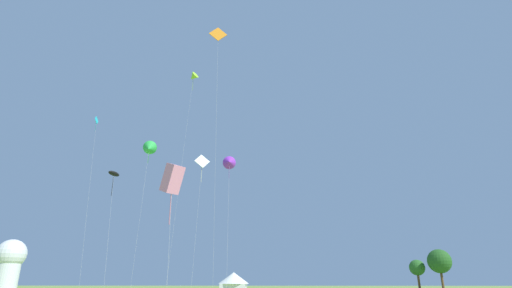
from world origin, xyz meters
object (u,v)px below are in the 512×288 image
at_px(kite_green_delta, 149,148).
at_px(tree_distant_right, 439,261).
at_px(kite_black_parafoil, 114,174).
at_px(kite_lime_delta, 193,77).
at_px(observatory_dome, 10,261).
at_px(tree_distant_left, 417,268).
at_px(kite_purple_delta, 229,162).
at_px(kite_pink_box, 172,179).
at_px(kite_white_diamond, 202,163).
at_px(festival_tent_right, 234,282).
at_px(kite_cyan_diamond, 95,130).
at_px(kite_orange_diamond, 218,37).

xyz_separation_m(kite_green_delta, tree_distant_right, (48.44, 23.85, -14.95)).
height_order(kite_black_parafoil, kite_lime_delta, kite_lime_delta).
height_order(observatory_dome, tree_distant_right, observatory_dome).
xyz_separation_m(tree_distant_left, tree_distant_right, (3.19, -3.08, 1.06)).
height_order(observatory_dome, tree_distant_left, observatory_dome).
xyz_separation_m(kite_purple_delta, kite_lime_delta, (-8.68, 13.61, 20.29)).
relative_size(kite_black_parafoil, tree_distant_left, 2.68).
distance_m(kite_pink_box, kite_purple_delta, 16.31).
relative_size(kite_white_diamond, kite_black_parafoil, 1.30).
xyz_separation_m(kite_black_parafoil, festival_tent_right, (14.45, 14.47, -13.35)).
relative_size(kite_cyan_diamond, tree_distant_right, 3.67).
height_order(kite_lime_delta, tree_distant_left, kite_lime_delta).
distance_m(kite_orange_diamond, festival_tent_right, 36.64).
xyz_separation_m(kite_white_diamond, kite_black_parafoil, (-10.12, -7.40, -3.51)).
distance_m(kite_pink_box, kite_green_delta, 24.14).
bearing_deg(kite_black_parafoil, kite_green_delta, 61.25).
bearing_deg(festival_tent_right, kite_cyan_diamond, -166.34).
relative_size(kite_white_diamond, observatory_dome, 1.86).
relative_size(kite_cyan_diamond, kite_purple_delta, 1.58).
xyz_separation_m(kite_cyan_diamond, tree_distant_right, (59.06, 19.72, -19.67)).
bearing_deg(tree_distant_right, observatory_dome, 173.47).
relative_size(kite_cyan_diamond, tree_distant_left, 4.76).
height_order(kite_black_parafoil, kite_orange_diamond, kite_orange_diamond).
bearing_deg(tree_distant_right, kite_black_parafoil, -150.65).
relative_size(kite_cyan_diamond, kite_black_parafoil, 1.78).
bearing_deg(kite_pink_box, festival_tent_right, 85.33).
xyz_separation_m(kite_cyan_diamond, festival_tent_right, (22.39, 5.44, -23.24)).
relative_size(festival_tent_right, observatory_dome, 0.44).
bearing_deg(festival_tent_right, kite_purple_delta, -86.95).
bearing_deg(kite_pink_box, kite_lime_delta, 100.91).
bearing_deg(observatory_dome, tree_distant_right, -6.53).
distance_m(kite_purple_delta, observatory_dome, 67.21).
bearing_deg(kite_purple_delta, kite_lime_delta, 122.53).
height_order(kite_green_delta, festival_tent_right, kite_green_delta).
bearing_deg(kite_cyan_diamond, kite_pink_box, -50.32).
distance_m(kite_green_delta, kite_black_parafoil, 7.61).
height_order(kite_white_diamond, tree_distant_left, kite_white_diamond).
relative_size(kite_purple_delta, tree_distant_left, 3.01).
bearing_deg(kite_cyan_diamond, tree_distant_left, 22.20).
bearing_deg(kite_purple_delta, kite_black_parafoil, 179.22).
bearing_deg(festival_tent_right, kite_white_diamond, -121.49).
height_order(kite_pink_box, tree_distant_left, kite_pink_box).
xyz_separation_m(kite_cyan_diamond, kite_lime_delta, (14.49, 4.38, 11.67)).
relative_size(kite_black_parafoil, kite_lime_delta, 0.41).
distance_m(kite_pink_box, kite_white_diamond, 23.98).
bearing_deg(festival_tent_right, observatory_dome, 155.11).
height_order(kite_green_delta, kite_lime_delta, kite_lime_delta).
bearing_deg(tree_distant_left, kite_black_parafoil, -146.42).
height_order(kite_white_diamond, kite_purple_delta, kite_white_diamond).
bearing_deg(observatory_dome, kite_lime_delta, -29.65).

